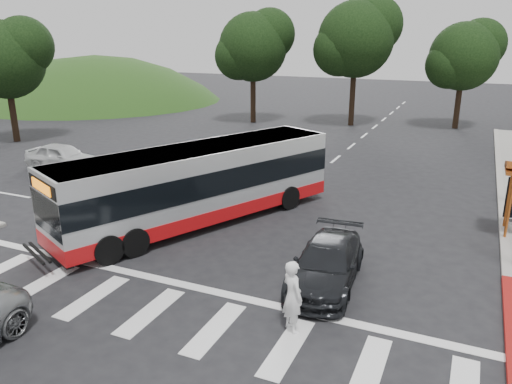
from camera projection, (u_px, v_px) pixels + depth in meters
The scene contains 13 objects.
ground at pixel (232, 245), 18.02m from camera, with size 140.00×140.00×0.00m, color black.
curb_east at pixel (502, 209), 21.47m from camera, with size 0.30×40.00×0.15m, color #9E9991.
curb_east_red at pixel (511, 328), 12.77m from camera, with size 0.32×6.00×0.15m, color maroon.
hillside_nw at pixel (98, 100), 56.52m from camera, with size 44.00×44.00×10.00m, color #203D13.
crosswalk_ladder at pixel (151, 312), 13.66m from camera, with size 18.00×2.60×0.01m, color silver.
tree_north_a at pixel (357, 38), 39.34m from camera, with size 6.60×6.15×10.17m.
tree_north_b at pixel (465, 55), 38.37m from camera, with size 5.72×5.33×8.43m.
tree_north_c at pixel (254, 46), 40.89m from camera, with size 6.16×5.74×9.30m.
tree_west_a at pixel (6, 58), 33.54m from camera, with size 5.72×5.33×8.43m.
transit_bus at pixel (199, 186), 19.72m from camera, with size 2.57×11.87×3.07m, color #B0B2B4, non-canonical shape.
pedestrian at pixel (292, 296), 12.56m from camera, with size 0.71×0.46×1.94m, color white.
dark_sedan at pixel (327, 264), 15.04m from camera, with size 1.84×4.52×1.31m, color black.
west_car_white at pixel (62, 157), 27.73m from camera, with size 1.73×4.29×1.46m, color silver.
Camera 1 is at (7.53, -14.80, 7.30)m, focal length 35.00 mm.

